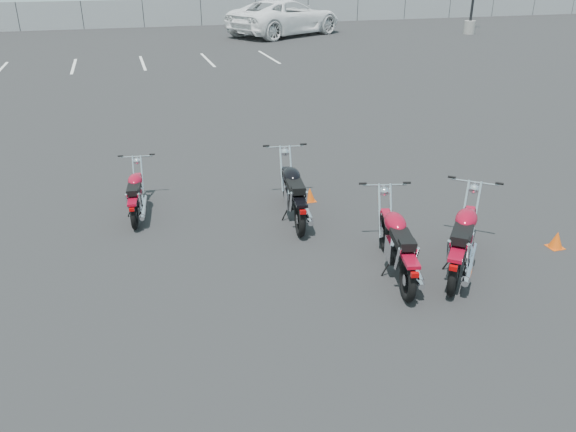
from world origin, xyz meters
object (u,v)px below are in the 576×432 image
object	(u,v)px
motorcycle_third_red	(397,244)
motorcycle_rear_red	(463,240)
motorcycle_front_red	(136,194)
motorcycle_second_black	(294,193)
white_van	(285,7)

from	to	relation	value
motorcycle_third_red	motorcycle_rear_red	bearing A→B (deg)	-11.28
motorcycle_front_red	motorcycle_second_black	world-z (taller)	motorcycle_second_black
motorcycle_front_red	motorcycle_second_black	size ratio (longest dim) A/B	0.82
motorcycle_front_red	motorcycle_second_black	distance (m)	2.92
motorcycle_third_red	white_van	xyz separation A→B (m)	(6.59, 28.43, 1.18)
motorcycle_second_black	motorcycle_third_red	distance (m)	2.52
motorcycle_front_red	motorcycle_rear_red	bearing A→B (deg)	-37.18
motorcycle_second_black	motorcycle_third_red	size ratio (longest dim) A/B	1.02
motorcycle_front_red	white_van	distance (m)	27.15
motorcycle_third_red	white_van	distance (m)	29.21
motorcycle_second_black	motorcycle_rear_red	size ratio (longest dim) A/B	1.10
motorcycle_rear_red	white_van	distance (m)	29.20
motorcycle_third_red	motorcycle_rear_red	distance (m)	1.01
motorcycle_second_black	white_van	distance (m)	27.15
motorcycle_third_red	motorcycle_second_black	bearing A→B (deg)	110.86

